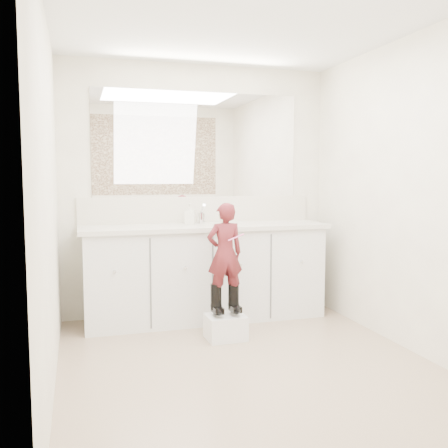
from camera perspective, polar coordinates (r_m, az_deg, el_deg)
name	(u,v)px	position (r m, az deg, el deg)	size (l,w,h in m)	color
floor	(248,365)	(3.68, 2.77, -15.85)	(3.00, 3.00, 0.00)	#90795E
ceiling	(250,16)	(3.59, 2.96, 22.70)	(3.00, 3.00, 0.00)	white
wall_back	(198,190)	(4.87, -3.01, 3.86)	(2.60, 2.60, 0.00)	beige
wall_front	(373,211)	(2.08, 16.71, 1.42)	(2.60, 2.60, 0.00)	beige
wall_left	(49,199)	(3.24, -19.41, 2.73)	(3.00, 3.00, 0.00)	beige
wall_right	(410,194)	(4.05, 20.52, 3.19)	(3.00, 3.00, 0.00)	beige
vanity_cabinet	(205,274)	(4.69, -2.17, -5.74)	(2.20, 0.55, 0.85)	silver
countertop	(205,227)	(4.61, -2.15, -0.34)	(2.28, 0.58, 0.04)	beige
backsplash	(198,209)	(4.86, -2.96, 1.68)	(2.28, 0.03, 0.25)	beige
mirror	(198,145)	(4.87, -3.00, 9.04)	(2.00, 0.02, 1.00)	white
dot_panel	(375,97)	(2.10, 16.90, 13.76)	(2.00, 0.01, 1.20)	#472819
faucet	(201,218)	(4.76, -2.64, 0.69)	(0.08, 0.08, 0.10)	silver
cup	(224,219)	(4.65, 0.00, 0.57)	(0.11, 0.11, 0.10)	beige
soap_bottle	(190,214)	(4.64, -3.92, 1.16)	(0.09, 0.09, 0.20)	silver
step_stool	(226,327)	(4.19, 0.18, -11.71)	(0.31, 0.26, 0.20)	white
boot_left	(216,300)	(4.12, -0.91, -8.65)	(0.10, 0.17, 0.26)	black
boot_right	(234,298)	(4.17, 1.10, -8.51)	(0.10, 0.17, 0.26)	black
toddler	(225,253)	(4.07, 0.10, -3.36)	(0.30, 0.20, 0.82)	maroon
toothbrush	(236,237)	(3.99, 1.39, -1.53)	(0.01, 0.01, 0.14)	pink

